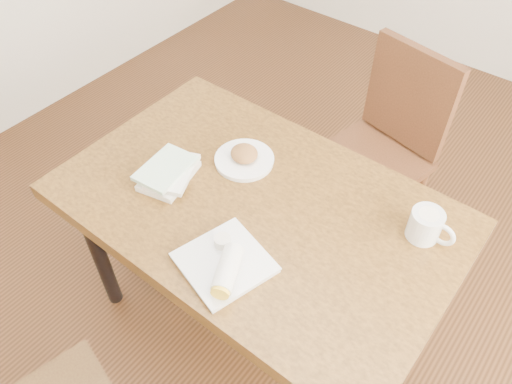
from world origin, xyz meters
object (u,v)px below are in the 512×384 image
Objects in this scene: plate_burrito at (225,264)px; book_stack at (169,172)px; chair_far at (385,141)px; table at (256,218)px; plate_scone at (244,158)px; coffee_mug at (427,225)px.

plate_burrito reaches higher than book_stack.
book_stack is at bearing -115.28° from chair_far.
chair_far is at bearing 82.22° from table.
plate_scone is 0.27m from book_stack.
coffee_mug reaches higher than plate_scone.
plate_scone reaches higher than book_stack.
table is at bearing 17.31° from book_stack.
chair_far is 3.22× the size of plate_burrito.
coffee_mug is 0.62× the size of book_stack.
book_stack is at bearing -162.69° from table.
table is 0.22m from plate_scone.
book_stack is (-0.80, -0.30, -0.03)m from coffee_mug.
book_stack is at bearing 156.98° from plate_burrito.
table is 6.19× the size of plate_scone.
chair_far reaches higher than coffee_mug.
table is at bearing -156.98° from coffee_mug.
plate_burrito is at bearing -70.39° from table.
chair_far reaches higher than plate_scone.
table is at bearing 109.61° from plate_burrito.
table is at bearing -39.74° from plate_scone.
plate_scone is (-0.15, 0.13, 0.10)m from table.
table is 8.80× the size of coffee_mug.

